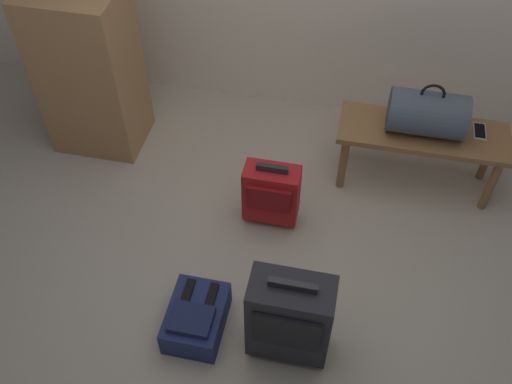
# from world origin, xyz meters

# --- Properties ---
(ground_plane) EXTENTS (6.60, 6.60, 0.00)m
(ground_plane) POSITION_xyz_m (0.00, 0.00, 0.00)
(ground_plane) COLOR #B2A893
(bench) EXTENTS (1.00, 0.36, 0.43)m
(bench) POSITION_xyz_m (0.76, 0.92, 0.36)
(bench) COLOR olive
(bench) RESTS_ON ground
(duffel_bag_slate) EXTENTS (0.44, 0.26, 0.34)m
(duffel_bag_slate) POSITION_xyz_m (0.75, 0.92, 0.56)
(duffel_bag_slate) COLOR #475160
(duffel_bag_slate) RESTS_ON bench
(cell_phone) EXTENTS (0.07, 0.14, 0.01)m
(cell_phone) POSITION_xyz_m (1.07, 0.98, 0.44)
(cell_phone) COLOR silver
(cell_phone) RESTS_ON bench
(suitcase_upright_charcoal) EXTENTS (0.39, 0.24, 0.60)m
(suitcase_upright_charcoal) POSITION_xyz_m (0.18, -0.38, 0.31)
(suitcase_upright_charcoal) COLOR black
(suitcase_upright_charcoal) RESTS_ON ground
(suitcase_small_red) EXTENTS (0.32, 0.18, 0.46)m
(suitcase_small_red) POSITION_xyz_m (-0.06, 0.43, 0.24)
(suitcase_small_red) COLOR red
(suitcase_small_red) RESTS_ON ground
(backpack_navy) EXTENTS (0.28, 0.38, 0.21)m
(backpack_navy) POSITION_xyz_m (-0.30, -0.37, 0.09)
(backpack_navy) COLOR navy
(backpack_navy) RESTS_ON ground
(side_cabinet) EXTENTS (0.56, 0.44, 1.10)m
(side_cabinet) POSITION_xyz_m (-1.32, 0.92, 0.55)
(side_cabinet) COLOR #A87A4C
(side_cabinet) RESTS_ON ground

